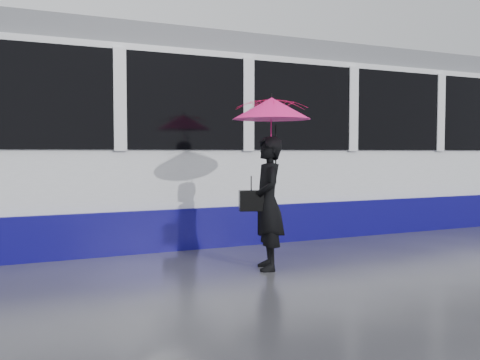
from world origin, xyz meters
name	(u,v)px	position (x,y,z in m)	size (l,w,h in m)	color
ground	(227,266)	(0.00, 0.00, 0.00)	(90.00, 90.00, 0.00)	#2C2C31
rails	(169,237)	(0.00, 2.50, 0.01)	(34.00, 1.51, 0.02)	#3F3D38
tram	(134,142)	(-0.58, 2.50, 1.64)	(26.00, 2.56, 3.35)	white
woman	(268,203)	(0.38, -0.41, 0.83)	(0.60, 0.40, 1.66)	black
umbrella	(272,124)	(0.43, -0.41, 1.81)	(1.22, 1.22, 1.12)	#FF1568
handbag	(251,201)	(0.16, -0.39, 0.87)	(0.32, 0.21, 0.44)	black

